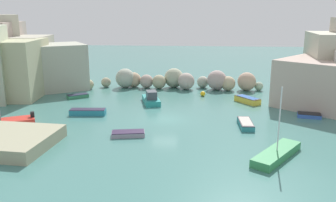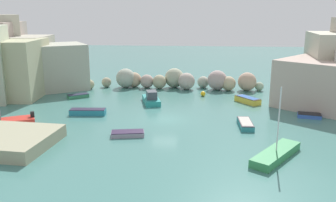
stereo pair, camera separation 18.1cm
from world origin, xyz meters
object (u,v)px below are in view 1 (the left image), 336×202
moored_boat_2 (309,115)px  moored_boat_4 (247,100)px  stone_dock (9,141)px  moored_boat_3 (246,124)px  moored_boat_7 (3,123)px  moored_boat_0 (88,112)px  channel_buoy (203,94)px  moored_boat_6 (277,154)px  moored_boat_1 (128,134)px  moored_boat_5 (151,99)px  moored_boat_8 (78,96)px

moored_boat_2 → moored_boat_4: size_ratio=0.74×
stone_dock → moored_boat_3: (19.80, 6.99, -0.25)m
moored_boat_4 → moored_boat_7: size_ratio=0.62×
moored_boat_0 → moored_boat_7: 8.27m
channel_buoy → moored_boat_0: 15.64m
moored_boat_2 → moored_boat_3: (-6.98, -3.62, 0.06)m
stone_dock → moored_boat_6: size_ratio=1.24×
moored_boat_6 → stone_dock: bearing=-55.9°
stone_dock → moored_boat_7: (-2.99, 4.48, -0.00)m
moored_boat_4 → moored_boat_1: bearing=100.2°
moored_boat_1 → moored_boat_5: 11.62m
moored_boat_3 → moored_boat_5: size_ratio=0.77×
moored_boat_5 → moored_boat_6: (11.54, -15.41, -0.21)m
channel_buoy → moored_boat_7: bearing=-141.9°
moored_boat_8 → moored_boat_4: bearing=-37.7°
moored_boat_0 → moored_boat_7: bearing=33.0°
moored_boat_5 → moored_boat_8: size_ratio=1.65×
moored_boat_2 → moored_boat_6: 12.38m
moored_boat_2 → moored_boat_3: moored_boat_3 is taller
stone_dock → moored_boat_2: size_ratio=2.75×
moored_boat_3 → stone_dock: bearing=107.7°
moored_boat_7 → moored_boat_2: bearing=163.6°
moored_boat_6 → moored_boat_3: bearing=-134.3°
moored_boat_2 → moored_boat_4: 7.93m
moored_boat_1 → moored_boat_6: moored_boat_6 is taller
channel_buoy → moored_boat_8: 16.06m
moored_boat_1 → moored_boat_7: 12.17m
stone_dock → moored_boat_6: moored_boat_6 is taller
moored_boat_6 → moored_boat_8: (-21.24, 17.30, -0.10)m
channel_buoy → moored_boat_2: bearing=-38.2°
stone_dock → moored_boat_3: bearing=19.4°
channel_buoy → moored_boat_6: moored_boat_6 is taller
stone_dock → moored_boat_3: 21.00m
stone_dock → moored_boat_5: 17.81m
channel_buoy → moored_boat_2: (10.95, -8.61, -0.10)m
moored_boat_2 → moored_boat_8: bearing=-0.5°
stone_dock → moored_boat_7: moored_boat_7 is taller
stone_dock → moored_boat_7: 5.38m
moored_boat_0 → moored_boat_1: (5.56, -6.14, -0.10)m
channel_buoy → moored_boat_0: size_ratio=0.17×
moored_boat_2 → moored_boat_4: bearing=-32.1°
channel_buoy → moored_boat_1: 17.21m
stone_dock → moored_boat_0: stone_dock is taller
channel_buoy → moored_boat_6: 20.36m
moored_boat_6 → moored_boat_1: bearing=-72.3°
moored_boat_1 → moored_boat_6: bearing=151.6°
stone_dock → channel_buoy: (15.83, 19.22, -0.21)m
moored_boat_0 → moored_boat_6: bearing=146.0°
moored_boat_0 → moored_boat_2: 23.24m
moored_boat_3 → moored_boat_8: 22.18m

